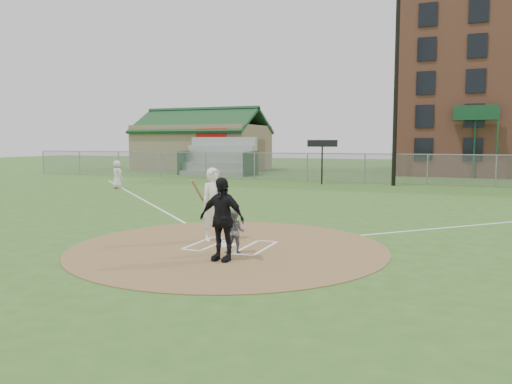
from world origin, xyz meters
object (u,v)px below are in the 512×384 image
(ondeck_player, at_px, (117,175))
(catcher, at_px, (235,232))
(umpire, at_px, (222,219))
(batter_at_plate, at_px, (214,204))
(home_plate, at_px, (226,245))

(ondeck_player, bearing_deg, catcher, 158.77)
(umpire, xyz_separation_m, ondeck_player, (-13.72, 14.27, -0.16))
(catcher, xyz_separation_m, batter_at_plate, (-1.20, 1.30, 0.49))
(umpire, distance_m, batter_at_plate, 2.38)
(home_plate, distance_m, catcher, 1.12)
(ondeck_player, height_order, batter_at_plate, batter_at_plate)
(umpire, bearing_deg, ondeck_player, 138.04)
(ondeck_player, bearing_deg, home_plate, 159.16)
(home_plate, height_order, umpire, umpire)
(umpire, distance_m, ondeck_player, 19.79)
(ondeck_player, bearing_deg, umpire, 157.20)
(umpire, relative_size, ondeck_player, 1.17)
(catcher, height_order, batter_at_plate, batter_at_plate)
(catcher, xyz_separation_m, umpire, (0.00, -0.76, 0.44))
(home_plate, bearing_deg, catcher, -51.90)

